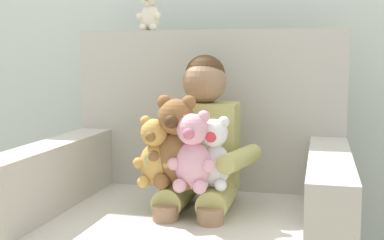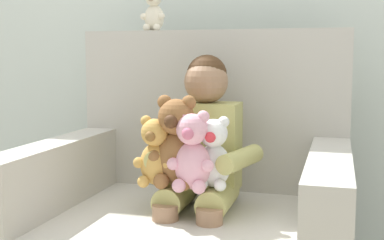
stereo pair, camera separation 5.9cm
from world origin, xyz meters
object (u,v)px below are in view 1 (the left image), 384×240
at_px(plush_pink, 193,153).
at_px(plush_white, 214,155).
at_px(seated_child, 200,152).
at_px(plush_honey, 155,154).
at_px(plush_brown, 176,144).
at_px(plush_cream_on_backrest, 150,11).
at_px(armchair, 190,230).

height_order(plush_pink, plush_white, plush_pink).
bearing_deg(seated_child, plush_honey, -138.97).
distance_m(plush_pink, plush_brown, 0.08).
height_order(plush_brown, plush_cream_on_backrest, plush_cream_on_backrest).
distance_m(seated_child, plush_white, 0.14).
relative_size(plush_white, plush_cream_on_backrest, 1.34).
relative_size(plush_pink, plush_white, 1.09).
xyz_separation_m(seated_child, plush_pink, (0.01, -0.17, 0.03)).
bearing_deg(armchair, plush_white, -42.11).
bearing_deg(plush_honey, plush_pink, -32.52).
bearing_deg(plush_honey, plush_brown, -14.91).
relative_size(plush_pink, plush_honey, 1.10).
bearing_deg(plush_white, seated_child, 142.53).
xyz_separation_m(plush_white, plush_cream_on_backrest, (-0.38, 0.45, 0.54)).
relative_size(armchair, plush_honey, 4.53).
distance_m(plush_honey, plush_cream_on_backrest, 0.74).
xyz_separation_m(plush_honey, plush_cream_on_backrest, (-0.17, 0.47, 0.55)).
xyz_separation_m(plush_brown, plush_cream_on_backrest, (-0.25, 0.46, 0.51)).
bearing_deg(plush_white, armchair, 158.46).
relative_size(armchair, plush_brown, 3.50).
relative_size(plush_brown, plush_honey, 1.30).
distance_m(seated_child, plush_honey, 0.20).
relative_size(plush_honey, plush_cream_on_backrest, 1.32).
distance_m(seated_child, plush_brown, 0.16).
bearing_deg(plush_cream_on_backrest, armchair, -46.40).
xyz_separation_m(plush_white, plush_honey, (-0.21, -0.03, -0.00)).
xyz_separation_m(seated_child, plush_cream_on_backrest, (-0.31, 0.32, 0.56)).
bearing_deg(plush_pink, plush_honey, -177.00).
height_order(plush_white, plush_honey, plush_white).
xyz_separation_m(armchair, seated_child, (0.03, 0.02, 0.30)).
bearing_deg(plush_honey, seated_child, 25.07).
relative_size(plush_pink, plush_brown, 0.85).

